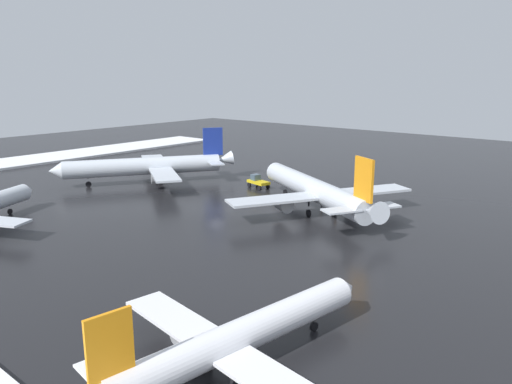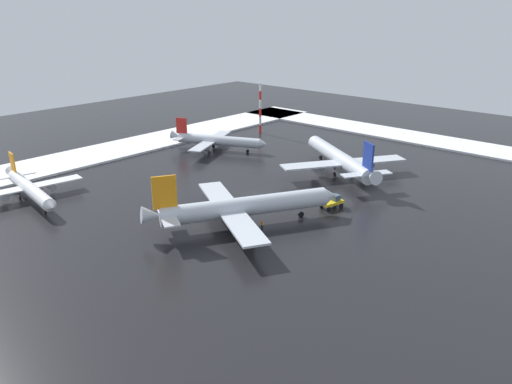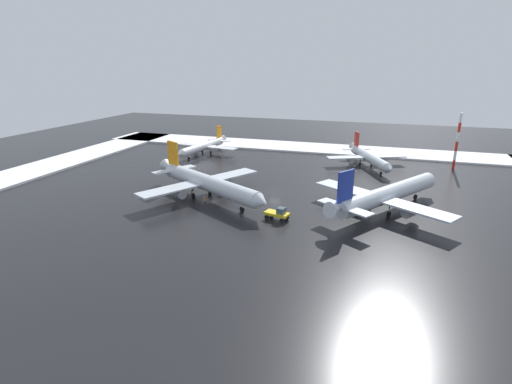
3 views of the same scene
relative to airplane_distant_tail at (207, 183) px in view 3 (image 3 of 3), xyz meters
The scene contains 11 objects.
ground_plane 16.08m from the airplane_distant_tail, 144.35° to the right, with size 240.00×240.00×0.00m, color black.
snow_bank_far 60.59m from the airplane_distant_tail, 102.17° to the right, with size 152.00×16.00×0.53m, color white.
snow_bank_right 55.11m from the airplane_distant_tail, ahead, with size 14.00×116.00×0.53m, color white.
airplane_distant_tail is the anchor object (origin of this frame).
airplane_foreground_jet 50.56m from the airplane_distant_tail, 128.81° to the right, with size 22.08×25.99×8.21m.
airplane_parked_portside 44.16m from the airplane_distant_tail, 63.91° to the right, with size 21.90×26.28×7.81m.
airplane_far_rear 37.00m from the airplane_distant_tail, behind, with size 27.10×31.59×10.58m.
pushback_tug 19.34m from the airplane_distant_tail, 157.73° to the left, with size 4.98×3.19×2.50m.
ground_crew_beside_wing 4.71m from the airplane_distant_tail, 107.27° to the left, with size 0.36×0.36×1.71m.
ground_crew_near_tug 4.37m from the airplane_distant_tail, ahead, with size 0.36×0.36×1.71m.
antenna_mast 69.72m from the airplane_distant_tail, 141.17° to the right, with size 0.70×0.70×15.40m.
Camera 3 is at (-22.59, 83.92, 28.13)m, focal length 28.00 mm.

